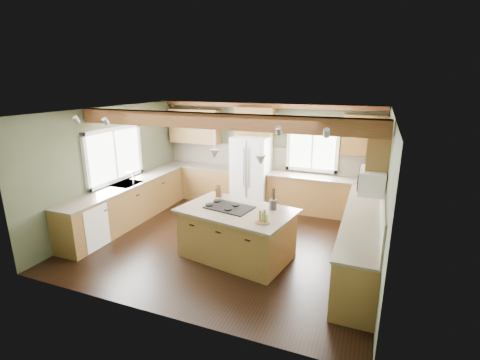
% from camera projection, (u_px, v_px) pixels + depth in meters
% --- Properties ---
extents(floor, '(5.60, 5.60, 0.00)m').
position_uv_depth(floor, '(229.00, 240.00, 7.07)').
color(floor, black).
rests_on(floor, ground).
extents(ceiling, '(5.60, 5.60, 0.00)m').
position_uv_depth(ceiling, '(228.00, 111.00, 6.35)').
color(ceiling, silver).
rests_on(ceiling, wall_back).
extents(wall_back, '(5.60, 0.00, 5.60)m').
position_uv_depth(wall_back, '(267.00, 154.00, 8.94)').
color(wall_back, '#3F4833').
rests_on(wall_back, ground).
extents(wall_left, '(0.00, 5.00, 5.00)m').
position_uv_depth(wall_left, '(113.00, 166.00, 7.70)').
color(wall_left, '#3F4833').
rests_on(wall_left, ground).
extents(wall_right, '(0.00, 5.00, 5.00)m').
position_uv_depth(wall_right, '(385.00, 196.00, 5.72)').
color(wall_right, '#3F4833').
rests_on(wall_right, ground).
extents(ceiling_beam, '(5.55, 0.26, 0.26)m').
position_uv_depth(ceiling_beam, '(215.00, 121.00, 5.89)').
color(ceiling_beam, '#512717').
rests_on(ceiling_beam, ceiling).
extents(soffit_trim, '(5.55, 0.20, 0.10)m').
position_uv_depth(soffit_trim, '(267.00, 105.00, 8.51)').
color(soffit_trim, '#512717').
rests_on(soffit_trim, ceiling).
extents(backsplash_back, '(5.58, 0.03, 0.58)m').
position_uv_depth(backsplash_back, '(267.00, 158.00, 8.95)').
color(backsplash_back, brown).
rests_on(backsplash_back, wall_back).
extents(backsplash_right, '(0.03, 3.70, 0.58)m').
position_uv_depth(backsplash_right, '(383.00, 200.00, 5.79)').
color(backsplash_right, brown).
rests_on(backsplash_right, wall_right).
extents(base_cab_back_left, '(2.02, 0.60, 0.88)m').
position_uv_depth(base_cab_back_left, '(201.00, 182.00, 9.54)').
color(base_cab_back_left, brown).
rests_on(base_cab_back_left, floor).
extents(counter_back_left, '(2.06, 0.64, 0.04)m').
position_uv_depth(counter_back_left, '(201.00, 166.00, 9.42)').
color(counter_back_left, '#463F33').
rests_on(counter_back_left, base_cab_back_left).
extents(base_cab_back_right, '(2.62, 0.60, 0.88)m').
position_uv_depth(base_cab_back_right, '(322.00, 196.00, 8.38)').
color(base_cab_back_right, brown).
rests_on(base_cab_back_right, floor).
extents(counter_back_right, '(2.66, 0.64, 0.04)m').
position_uv_depth(counter_back_right, '(323.00, 178.00, 8.26)').
color(counter_back_right, '#463F33').
rests_on(counter_back_right, base_cab_back_right).
extents(base_cab_left, '(0.60, 3.70, 0.88)m').
position_uv_depth(base_cab_left, '(129.00, 204.00, 7.87)').
color(base_cab_left, brown).
rests_on(base_cab_left, floor).
extents(counter_left, '(0.64, 3.74, 0.04)m').
position_uv_depth(counter_left, '(127.00, 184.00, 7.75)').
color(counter_left, '#463F33').
rests_on(counter_left, base_cab_left).
extents(base_cab_right, '(0.60, 3.70, 0.88)m').
position_uv_depth(base_cab_right, '(361.00, 240.00, 6.11)').
color(base_cab_right, brown).
rests_on(base_cab_right, floor).
extents(counter_right, '(0.64, 3.74, 0.04)m').
position_uv_depth(counter_right, '(363.00, 215.00, 5.98)').
color(counter_right, '#463F33').
rests_on(counter_right, base_cab_right).
extents(upper_cab_back_left, '(1.40, 0.35, 0.90)m').
position_uv_depth(upper_cab_back_left, '(195.00, 126.00, 9.31)').
color(upper_cab_back_left, brown).
rests_on(upper_cab_back_left, wall_back).
extents(upper_cab_over_fridge, '(0.96, 0.35, 0.70)m').
position_uv_depth(upper_cab_over_fridge, '(254.00, 121.00, 8.65)').
color(upper_cab_over_fridge, brown).
rests_on(upper_cab_over_fridge, wall_back).
extents(upper_cab_right, '(0.35, 2.20, 0.90)m').
position_uv_depth(upper_cab_right, '(378.00, 147.00, 6.40)').
color(upper_cab_right, brown).
rests_on(upper_cab_right, wall_right).
extents(upper_cab_back_corner, '(0.90, 0.35, 0.90)m').
position_uv_depth(upper_cab_back_corner, '(364.00, 135.00, 7.79)').
color(upper_cab_back_corner, brown).
rests_on(upper_cab_back_corner, wall_back).
extents(window_left, '(0.04, 1.60, 1.05)m').
position_uv_depth(window_left, '(114.00, 155.00, 7.66)').
color(window_left, white).
rests_on(window_left, wall_left).
extents(window_back, '(1.10, 0.04, 1.00)m').
position_uv_depth(window_back, '(312.00, 148.00, 8.45)').
color(window_back, white).
rests_on(window_back, wall_back).
extents(sink, '(0.50, 0.65, 0.03)m').
position_uv_depth(sink, '(127.00, 184.00, 7.74)').
color(sink, '#262628').
rests_on(sink, counter_left).
extents(faucet, '(0.02, 0.02, 0.28)m').
position_uv_depth(faucet, '(133.00, 179.00, 7.64)').
color(faucet, '#B2B2B7').
rests_on(faucet, sink).
extents(dishwasher, '(0.60, 0.60, 0.84)m').
position_uv_depth(dishwasher, '(85.00, 226.00, 6.71)').
color(dishwasher, white).
rests_on(dishwasher, floor).
extents(oven, '(0.60, 0.72, 0.84)m').
position_uv_depth(oven, '(355.00, 277.00, 4.95)').
color(oven, white).
rests_on(oven, floor).
extents(microwave, '(0.40, 0.70, 0.38)m').
position_uv_depth(microwave, '(372.00, 181.00, 5.68)').
color(microwave, white).
rests_on(microwave, wall_right).
extents(pendant_left, '(0.18, 0.18, 0.16)m').
position_uv_depth(pendant_left, '(214.00, 154.00, 6.16)').
color(pendant_left, '#B2B2B7').
rests_on(pendant_left, ceiling).
extents(pendant_right, '(0.18, 0.18, 0.16)m').
position_uv_depth(pendant_right, '(261.00, 160.00, 5.68)').
color(pendant_right, '#B2B2B7').
rests_on(pendant_right, ceiling).
extents(refrigerator, '(0.90, 0.74, 1.80)m').
position_uv_depth(refrigerator, '(251.00, 172.00, 8.82)').
color(refrigerator, white).
rests_on(refrigerator, floor).
extents(island, '(2.04, 1.46, 0.88)m').
position_uv_depth(island, '(237.00, 234.00, 6.32)').
color(island, brown).
rests_on(island, floor).
extents(island_top, '(2.18, 1.60, 0.04)m').
position_uv_depth(island_top, '(237.00, 211.00, 6.19)').
color(island_top, '#463F33').
rests_on(island_top, island).
extents(cooktop, '(0.89, 0.68, 0.02)m').
position_uv_depth(cooktop, '(229.00, 207.00, 6.26)').
color(cooktop, black).
rests_on(cooktop, island_top).
extents(knife_block, '(0.12, 0.10, 0.19)m').
position_uv_depth(knife_block, '(219.00, 192.00, 6.83)').
color(knife_block, brown).
rests_on(knife_block, island_top).
extents(utensil_crock, '(0.18, 0.18, 0.18)m').
position_uv_depth(utensil_crock, '(273.00, 205.00, 6.17)').
color(utensil_crock, '#474039').
rests_on(utensil_crock, island_top).
extents(bottle_tray, '(0.25, 0.25, 0.22)m').
position_uv_depth(bottle_tray, '(262.00, 216.00, 5.59)').
color(bottle_tray, brown).
rests_on(bottle_tray, island_top).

